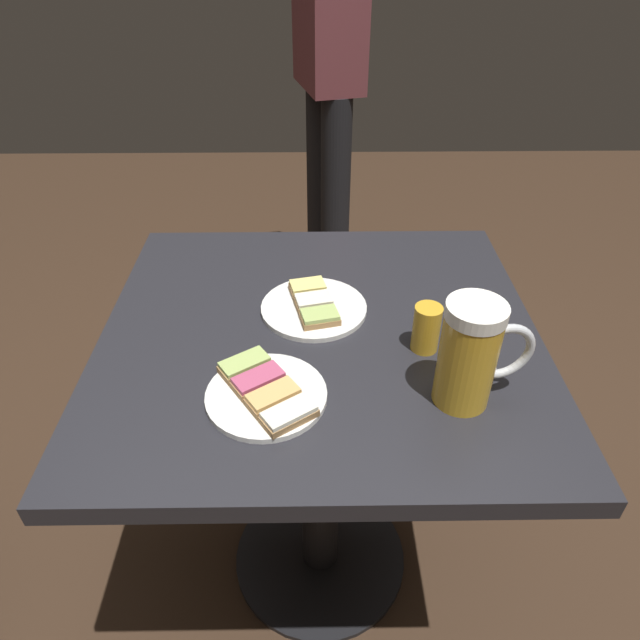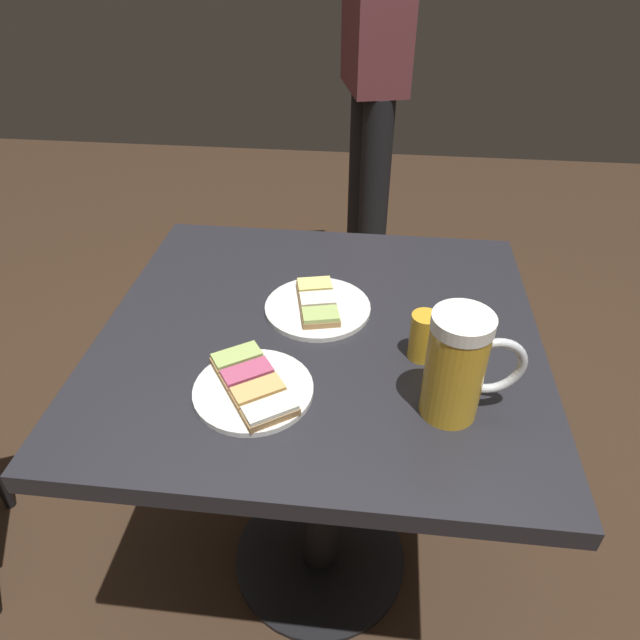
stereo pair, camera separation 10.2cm
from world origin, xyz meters
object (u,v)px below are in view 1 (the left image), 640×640
plate_near (314,306)px  beer_glass_small (426,328)px  patron_standing (329,57)px  plate_far (266,392)px  beer_mug (471,354)px

plate_near → beer_glass_small: 0.23m
plate_near → patron_standing: bearing=-92.7°
plate_far → beer_glass_small: beer_glass_small is taller
beer_mug → beer_glass_small: size_ratio=2.07×
plate_near → beer_glass_small: beer_glass_small is taller
beer_glass_small → plate_near: bearing=-31.0°
beer_glass_small → beer_mug: bearing=108.3°
plate_far → beer_mug: size_ratio=1.08×
plate_far → beer_glass_small: (-0.27, -0.12, 0.03)m
beer_mug → beer_glass_small: bearing=-71.7°
plate_near → beer_mug: 0.35m
plate_near → plate_far: size_ratio=1.05×
plate_near → patron_standing: 1.23m
plate_near → patron_standing: patron_standing is taller
plate_near → beer_mug: beer_mug is taller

